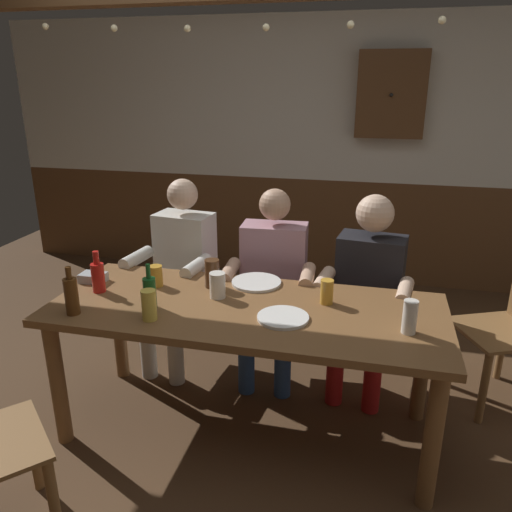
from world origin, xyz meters
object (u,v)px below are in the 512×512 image
object	(u,v)px
condiment_caddy	(93,278)
pint_glass_5	(156,276)
person_2	(368,284)
plate_1	(283,317)
pint_glass_0	(212,273)
person_1	(272,277)
person_0	(180,267)
bottle_0	(71,295)
pint_glass_2	(410,317)
wall_dart_cabinet	(391,95)
dining_table	(246,324)
bottle_1	(98,276)
pint_glass_4	(327,292)
bottle_2	(150,292)
pint_glass_3	(149,305)
pint_glass_1	(217,285)
plate_0	(256,282)

from	to	relation	value
condiment_caddy	pint_glass_5	size ratio (longest dim) A/B	1.19
person_2	pint_glass_5	size ratio (longest dim) A/B	10.12
plate_1	pint_glass_5	world-z (taller)	pint_glass_5
pint_glass_0	pint_glass_5	bearing A→B (deg)	-168.08
person_1	person_0	bearing A→B (deg)	-3.18
person_2	plate_1	size ratio (longest dim) A/B	4.79
bottle_0	pint_glass_0	world-z (taller)	bottle_0
person_1	pint_glass_2	world-z (taller)	person_1
person_0	bottle_0	distance (m)	0.94
person_1	pint_glass_2	xyz separation A→B (m)	(0.78, -0.72, 0.16)
wall_dart_cabinet	plate_1	bearing A→B (deg)	-100.55
person_2	bottle_0	distance (m)	1.66
dining_table	bottle_1	xyz separation A→B (m)	(-0.82, -0.01, 0.19)
pint_glass_4	person_2	bearing A→B (deg)	68.32
pint_glass_0	pint_glass_5	world-z (taller)	pint_glass_0
pint_glass_5	plate_1	bearing A→B (deg)	-17.22
condiment_caddy	bottle_2	xyz separation A→B (m)	(0.46, -0.24, 0.06)
pint_glass_0	pint_glass_3	world-z (taller)	pint_glass_0
person_1	condiment_caddy	xyz separation A→B (m)	(-0.92, -0.51, 0.11)
bottle_1	pint_glass_2	bearing A→B (deg)	-3.25
condiment_caddy	pint_glass_3	size ratio (longest dim) A/B	0.93
pint_glass_0	pint_glass_1	bearing A→B (deg)	-60.88
bottle_1	plate_0	bearing A→B (deg)	21.09
person_2	bottle_0	size ratio (longest dim) A/B	4.88
pint_glass_1	pint_glass_5	world-z (taller)	pint_glass_1
person_0	person_2	world-z (taller)	person_0
pint_glass_5	person_2	bearing A→B (deg)	23.29
person_2	pint_glass_4	xyz separation A→B (m)	(-0.20, -0.50, 0.14)
pint_glass_1	pint_glass_2	world-z (taller)	pint_glass_2
person_0	plate_1	world-z (taller)	person_0
bottle_0	pint_glass_3	distance (m)	0.39
bottle_2	plate_0	bearing A→B (deg)	44.36
plate_0	bottle_0	xyz separation A→B (m)	(-0.78, -0.58, 0.09)
pint_glass_5	wall_dart_cabinet	bearing A→B (deg)	60.68
bottle_2	pint_glass_0	distance (m)	0.40
dining_table	pint_glass_0	xyz separation A→B (m)	(-0.24, 0.20, 0.18)
condiment_caddy	pint_glass_1	distance (m)	0.75
pint_glass_1	pint_glass_4	xyz separation A→B (m)	(0.56, 0.06, -0.00)
dining_table	pint_glass_2	size ratio (longest dim) A/B	12.68
person_2	pint_glass_2	world-z (taller)	person_2
bottle_1	dining_table	bearing A→B (deg)	0.39
plate_0	bottle_1	bearing A→B (deg)	-158.91
condiment_caddy	wall_dart_cabinet	bearing A→B (deg)	54.00
pint_glass_4	pint_glass_5	size ratio (longest dim) A/B	1.09
pint_glass_2	person_1	bearing A→B (deg)	137.26
dining_table	person_1	distance (m)	0.63
pint_glass_2	pint_glass_4	size ratio (longest dim) A/B	1.23
person_0	pint_glass_0	xyz separation A→B (m)	(0.36, -0.42, 0.15)
bottle_0	pint_glass_3	xyz separation A→B (m)	(0.39, 0.03, -0.02)
pint_glass_0	condiment_caddy	bearing A→B (deg)	-172.24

